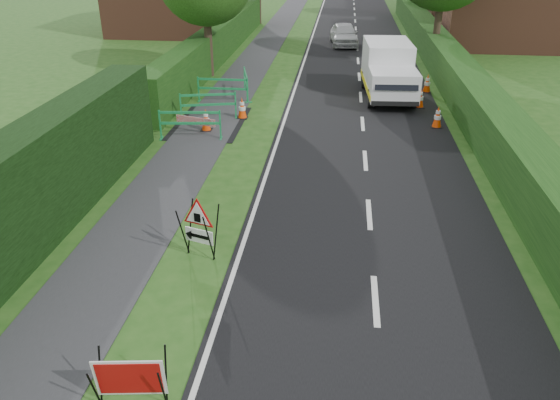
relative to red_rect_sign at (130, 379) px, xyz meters
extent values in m
plane|color=#234F16|center=(1.18, 1.93, -0.49)|extent=(120.00, 120.00, 0.00)
cube|color=black|center=(3.68, 36.93, -0.49)|extent=(6.00, 90.00, 0.02)
cube|color=#2D2D30|center=(-1.82, 36.93, -0.49)|extent=(2.00, 90.00, 0.02)
cube|color=#14380F|center=(-3.82, 23.93, -0.49)|extent=(1.00, 24.00, 1.80)
cube|color=#14380F|center=(7.68, 17.93, -0.49)|extent=(1.20, 50.00, 1.50)
cylinder|color=#2D2116|center=(-3.42, 19.93, 0.82)|extent=(0.36, 0.36, 2.62)
cylinder|color=#2D2116|center=(7.58, 23.93, 0.99)|extent=(0.36, 0.36, 2.97)
cylinder|color=#2D2116|center=(-3.42, 35.93, 0.91)|extent=(0.36, 0.36, 2.80)
cylinder|color=#2D2116|center=(7.58, 39.93, 0.73)|extent=(0.36, 0.36, 2.45)
cylinder|color=black|center=(-0.46, -0.19, -0.06)|extent=(0.07, 0.30, 0.84)
cylinder|color=black|center=(-0.50, 0.12, -0.06)|extent=(0.07, 0.30, 0.84)
cylinder|color=black|center=(0.50, -0.07, -0.06)|extent=(0.07, 0.30, 0.84)
cylinder|color=black|center=(0.46, 0.24, -0.06)|extent=(0.07, 0.30, 0.84)
cube|color=white|center=(0.00, 0.01, 0.02)|extent=(1.04, 0.26, 0.73)
cube|color=#AF0C0C|center=(0.00, -0.01, 0.02)|extent=(0.94, 0.23, 0.64)
cylinder|color=black|center=(-0.33, 4.04, 0.12)|extent=(0.14, 0.36, 1.18)
cylinder|color=black|center=(-0.24, 4.32, 0.12)|extent=(0.14, 0.36, 1.18)
cylinder|color=black|center=(0.28, 3.84, 0.12)|extent=(0.14, 0.36, 1.18)
cylinder|color=black|center=(0.37, 4.13, 0.12)|extent=(0.14, 0.36, 1.18)
cube|color=white|center=(0.02, 4.06, 0.04)|extent=(0.63, 0.22, 0.32)
cube|color=black|center=(0.01, 4.05, 0.04)|extent=(0.45, 0.15, 0.07)
cone|color=black|center=(-0.23, 4.13, 0.04)|extent=(0.20, 0.23, 0.19)
cube|color=black|center=(0.01, 4.04, 0.48)|extent=(0.15, 0.06, 0.19)
cube|color=silver|center=(4.71, 17.84, 0.77)|extent=(1.99, 3.04, 1.76)
cube|color=silver|center=(4.84, 15.61, 0.43)|extent=(1.93, 2.00, 1.08)
cube|color=black|center=(4.89, 14.70, 0.69)|extent=(1.62, 0.30, 0.49)
cube|color=#FFEB0D|center=(3.83, 16.93, 0.07)|extent=(0.28, 4.51, 0.22)
cube|color=#FFEB0D|center=(5.68, 17.04, 0.07)|extent=(0.28, 4.51, 0.22)
cube|color=black|center=(4.89, 14.71, -0.06)|extent=(1.79, 0.21, 0.18)
cylinder|color=black|center=(4.02, 15.52, -0.13)|extent=(0.26, 0.74, 0.73)
cylinder|color=black|center=(5.66, 15.61, -0.13)|extent=(0.26, 0.74, 0.73)
cylinder|color=black|center=(3.85, 18.45, -0.13)|extent=(0.26, 0.74, 0.73)
cylinder|color=black|center=(5.49, 18.55, -0.13)|extent=(0.26, 0.74, 0.73)
cube|color=black|center=(6.28, 13.36, -0.47)|extent=(0.38, 0.38, 0.04)
cone|color=#FB4307|center=(6.28, 13.36, -0.08)|extent=(0.32, 0.32, 0.75)
cylinder|color=white|center=(6.28, 13.36, -0.12)|extent=(0.25, 0.25, 0.14)
cylinder|color=white|center=(6.28, 13.36, 0.07)|extent=(0.17, 0.17, 0.10)
cube|color=black|center=(5.94, 15.74, -0.47)|extent=(0.38, 0.38, 0.04)
cone|color=#FB4307|center=(5.94, 15.74, -0.08)|extent=(0.32, 0.32, 0.75)
cylinder|color=white|center=(5.94, 15.74, -0.12)|extent=(0.25, 0.25, 0.14)
cylinder|color=white|center=(5.94, 15.74, 0.07)|extent=(0.17, 0.17, 0.10)
cube|color=black|center=(6.51, 18.06, -0.47)|extent=(0.38, 0.38, 0.04)
cone|color=#FB4307|center=(6.51, 18.06, -0.08)|extent=(0.32, 0.32, 0.75)
cylinder|color=white|center=(6.51, 18.06, -0.12)|extent=(0.25, 0.25, 0.14)
cylinder|color=white|center=(6.51, 18.06, 0.07)|extent=(0.17, 0.17, 0.10)
cube|color=black|center=(-1.76, 12.12, -0.47)|extent=(0.38, 0.38, 0.04)
cone|color=#FB4307|center=(-1.76, 12.12, -0.08)|extent=(0.32, 0.32, 0.75)
cylinder|color=white|center=(-1.76, 12.12, -0.12)|extent=(0.25, 0.25, 0.14)
cylinder|color=white|center=(-1.76, 12.12, 0.07)|extent=(0.17, 0.17, 0.10)
cube|color=black|center=(-0.75, 13.63, -0.47)|extent=(0.38, 0.38, 0.04)
cone|color=#FB4307|center=(-0.75, 13.63, -0.08)|extent=(0.32, 0.32, 0.75)
cylinder|color=white|center=(-0.75, 13.63, -0.12)|extent=(0.25, 0.25, 0.14)
cylinder|color=white|center=(-0.75, 13.63, 0.07)|extent=(0.17, 0.17, 0.10)
cube|color=#188543|center=(-3.07, 11.13, 0.01)|extent=(0.05, 0.05, 1.00)
cube|color=#188543|center=(-1.08, 11.34, 0.01)|extent=(0.05, 0.05, 1.00)
cube|color=#188543|center=(-2.08, 11.24, 0.43)|extent=(1.99, 0.26, 0.08)
cube|color=#188543|center=(-2.08, 11.24, 0.06)|extent=(1.99, 0.26, 0.08)
cube|color=#188543|center=(-3.07, 11.13, -0.47)|extent=(0.10, 0.35, 0.04)
cube|color=#188543|center=(-1.08, 11.34, -0.47)|extent=(0.10, 0.35, 0.04)
cube|color=#188543|center=(-2.94, 13.15, 0.01)|extent=(0.06, 0.06, 1.00)
cube|color=#188543|center=(-0.99, 13.62, 0.01)|extent=(0.06, 0.06, 1.00)
cube|color=#188543|center=(-1.96, 13.39, 0.43)|extent=(1.96, 0.52, 0.08)
cube|color=#188543|center=(-1.96, 13.39, 0.06)|extent=(1.96, 0.52, 0.08)
cube|color=#188543|center=(-2.94, 13.15, -0.47)|extent=(0.14, 0.35, 0.04)
cube|color=#188543|center=(-0.99, 13.62, -0.47)|extent=(0.14, 0.35, 0.04)
cube|color=#188543|center=(-2.90, 15.65, 0.01)|extent=(0.05, 0.05, 1.00)
cube|color=#188543|center=(-0.90, 15.64, 0.01)|extent=(0.05, 0.05, 1.00)
cube|color=#188543|center=(-1.90, 15.65, 0.43)|extent=(2.00, 0.05, 0.08)
cube|color=#188543|center=(-1.90, 15.65, 0.06)|extent=(2.00, 0.05, 0.08)
cube|color=#188543|center=(-2.90, 15.65, -0.47)|extent=(0.06, 0.35, 0.04)
cube|color=#188543|center=(-0.90, 15.64, -0.47)|extent=(0.06, 0.35, 0.04)
cube|color=#188543|center=(-0.88, 15.65, 0.01)|extent=(0.06, 0.06, 1.00)
cube|color=#188543|center=(-1.34, 17.60, 0.01)|extent=(0.06, 0.06, 1.00)
cube|color=#188543|center=(-1.11, 16.62, 0.43)|extent=(0.51, 1.96, 0.08)
cube|color=#188543|center=(-1.11, 16.62, 0.06)|extent=(0.51, 1.96, 0.08)
cube|color=#188543|center=(-0.88, 15.65, -0.47)|extent=(0.35, 0.14, 0.04)
cube|color=#188543|center=(-1.34, 17.60, -0.47)|extent=(0.35, 0.14, 0.04)
cube|color=red|center=(-2.04, 11.80, -0.49)|extent=(1.45, 0.45, 0.25)
imported|color=silver|center=(2.87, 28.35, 0.14)|extent=(1.87, 3.88, 1.28)
camera|label=1|loc=(2.82, -5.62, 5.85)|focal=35.00mm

